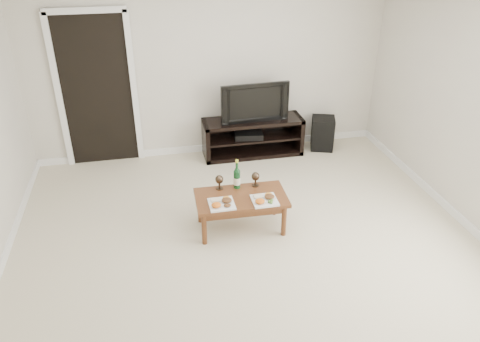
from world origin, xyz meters
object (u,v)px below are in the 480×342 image
television (253,101)px  media_console (253,137)px  subwoofer (323,133)px  coffee_table (241,212)px

television → media_console: bearing=0.0°
subwoofer → coffee_table: subwoofer is taller
media_console → subwoofer: bearing=-1.2°
television → coffee_table: bearing=-110.5°
coffee_table → subwoofer: bearing=47.4°
television → subwoofer: television is taller
subwoofer → television: bearing=-162.8°
media_console → coffee_table: (-0.56, -1.81, -0.07)m
coffee_table → media_console: bearing=72.7°
subwoofer → coffee_table: bearing=-114.1°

